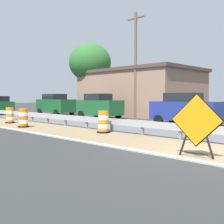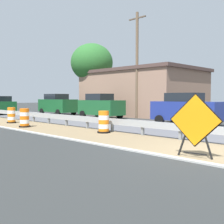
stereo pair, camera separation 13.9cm
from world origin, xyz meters
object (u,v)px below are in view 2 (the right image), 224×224
(car_trailing_near_lane, at_px, (186,109))
(utility_pole_near, at_px, (137,64))
(warning_sign_diamond, at_px, (195,123))
(traffic_barrel_close, at_px, (25,119))
(car_lead_near_lane, at_px, (0,105))
(car_mid_far_lane, at_px, (57,104))
(traffic_barrel_mid, at_px, (11,116))
(traffic_barrel_nearest, at_px, (104,123))
(car_distant_a, at_px, (101,106))

(car_trailing_near_lane, relative_size, utility_pole_near, 0.50)
(warning_sign_diamond, distance_m, traffic_barrel_close, 11.56)
(traffic_barrel_close, xyz_separation_m, utility_pole_near, (10.33, -0.22, 4.16))
(warning_sign_diamond, bearing_deg, utility_pole_near, -142.03)
(traffic_barrel_close, bearing_deg, car_lead_near_lane, 72.53)
(car_lead_near_lane, height_order, car_mid_far_lane, car_mid_far_lane)
(utility_pole_near, bearing_deg, car_trailing_near_lane, -110.71)
(car_lead_near_lane, xyz_separation_m, car_trailing_near_lane, (3.65, -20.23, 0.08))
(utility_pole_near, bearing_deg, traffic_barrel_mid, 160.79)
(traffic_barrel_mid, bearing_deg, car_mid_far_lane, 36.25)
(traffic_barrel_nearest, bearing_deg, car_lead_near_lane, 81.63)
(traffic_barrel_mid, bearing_deg, car_lead_near_lane, 70.90)
(warning_sign_diamond, distance_m, car_trailing_near_lane, 9.98)
(traffic_barrel_mid, xyz_separation_m, car_distant_a, (7.39, -1.25, 0.56))
(traffic_barrel_close, bearing_deg, car_mid_far_lane, 46.71)
(traffic_barrel_close, distance_m, utility_pole_near, 11.14)
(car_mid_far_lane, distance_m, utility_pole_near, 9.82)
(traffic_barrel_nearest, xyz_separation_m, car_lead_near_lane, (2.84, 19.29, 0.46))
(traffic_barrel_nearest, distance_m, car_mid_far_lane, 15.53)
(car_distant_a, relative_size, utility_pole_near, 0.48)
(warning_sign_diamond, bearing_deg, car_lead_near_lane, -109.16)
(car_lead_near_lane, bearing_deg, car_mid_far_lane, -144.04)
(car_distant_a, bearing_deg, car_lead_near_lane, -161.61)
(traffic_barrel_nearest, relative_size, utility_pole_near, 0.12)
(car_mid_far_lane, bearing_deg, car_trailing_near_lane, 1.21)
(traffic_barrel_nearest, relative_size, car_mid_far_lane, 0.23)
(traffic_barrel_mid, bearing_deg, traffic_barrel_close, -101.72)
(traffic_barrel_mid, xyz_separation_m, car_lead_near_lane, (3.72, 10.74, 0.47))
(traffic_barrel_mid, bearing_deg, warning_sign_diamond, -94.44)
(car_lead_near_lane, height_order, car_trailing_near_lane, car_trailing_near_lane)
(traffic_barrel_close, distance_m, car_mid_far_lane, 11.90)
(traffic_barrel_mid, height_order, car_trailing_near_lane, car_trailing_near_lane)
(traffic_barrel_close, height_order, car_mid_far_lane, car_mid_far_lane)
(traffic_barrel_close, height_order, car_lead_near_lane, car_lead_near_lane)
(car_distant_a, xyz_separation_m, utility_pole_near, (2.29, -2.12, 3.62))
(traffic_barrel_nearest, height_order, car_trailing_near_lane, car_trailing_near_lane)
(car_lead_near_lane, distance_m, car_mid_far_lane, 6.46)
(traffic_barrel_mid, bearing_deg, car_distant_a, -9.60)
(traffic_barrel_close, bearing_deg, utility_pole_near, -1.20)
(warning_sign_diamond, bearing_deg, car_mid_far_lane, -121.49)
(car_trailing_near_lane, xyz_separation_m, utility_pole_near, (2.31, 6.12, 3.63))
(traffic_barrel_nearest, height_order, traffic_barrel_close, traffic_barrel_close)
(car_trailing_near_lane, bearing_deg, traffic_barrel_nearest, -100.49)
(utility_pole_near, bearing_deg, warning_sign_diamond, -133.69)
(traffic_barrel_nearest, bearing_deg, car_mid_far_lane, 64.78)
(traffic_barrel_mid, distance_m, car_mid_far_lane, 9.31)
(warning_sign_diamond, height_order, car_mid_far_lane, car_mid_far_lane)
(car_distant_a, height_order, utility_pole_near, utility_pole_near)
(traffic_barrel_nearest, height_order, car_distant_a, car_distant_a)
(car_trailing_near_lane, bearing_deg, car_lead_near_lane, -171.99)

